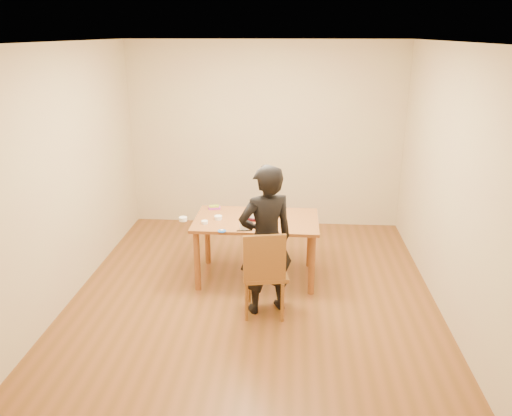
# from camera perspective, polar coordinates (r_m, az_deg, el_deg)

# --- Properties ---
(room_shell) EXTENTS (4.00, 4.50, 2.70)m
(room_shell) POSITION_cam_1_polar(r_m,az_deg,el_deg) (5.51, -0.03, 4.35)
(room_shell) COLOR brown
(room_shell) RESTS_ON ground
(dining_table) EXTENTS (1.43, 0.86, 0.04)m
(dining_table) POSITION_cam_1_polar(r_m,az_deg,el_deg) (5.77, 0.04, -1.43)
(dining_table) COLOR brown
(dining_table) RESTS_ON floor
(dining_chair) EXTENTS (0.50, 0.50, 0.04)m
(dining_chair) POSITION_cam_1_polar(r_m,az_deg,el_deg) (5.17, 1.09, -7.44)
(dining_chair) COLOR brown
(dining_chair) RESTS_ON floor
(cake_plate) EXTENTS (0.30, 0.30, 0.02)m
(cake_plate) POSITION_cam_1_polar(r_m,az_deg,el_deg) (5.81, -0.02, -0.96)
(cake_plate) COLOR red
(cake_plate) RESTS_ON dining_table
(cake) EXTENTS (0.21, 0.21, 0.07)m
(cake) POSITION_cam_1_polar(r_m,az_deg,el_deg) (5.80, -0.02, -0.55)
(cake) COLOR white
(cake) RESTS_ON cake_plate
(frosting_dome) EXTENTS (0.21, 0.21, 0.03)m
(frosting_dome) POSITION_cam_1_polar(r_m,az_deg,el_deg) (5.78, -0.02, -0.12)
(frosting_dome) COLOR white
(frosting_dome) RESTS_ON cake
(frosting_tub) EXTENTS (0.10, 0.10, 0.09)m
(frosting_tub) POSITION_cam_1_polar(r_m,az_deg,el_deg) (5.45, -1.36, -2.05)
(frosting_tub) COLOR white
(frosting_tub) RESTS_ON dining_table
(frosting_lid) EXTENTS (0.09, 0.09, 0.01)m
(frosting_lid) POSITION_cam_1_polar(r_m,az_deg,el_deg) (5.42, -3.92, -2.64)
(frosting_lid) COLOR #1B4EB2
(frosting_lid) RESTS_ON dining_table
(frosting_dollop) EXTENTS (0.04, 0.04, 0.02)m
(frosting_dollop) POSITION_cam_1_polar(r_m,az_deg,el_deg) (5.42, -3.92, -2.51)
(frosting_dollop) COLOR white
(frosting_dollop) RESTS_ON frosting_lid
(ramekin_green) EXTENTS (0.07, 0.07, 0.04)m
(ramekin_green) POSITION_cam_1_polar(r_m,az_deg,el_deg) (5.65, -5.89, -1.62)
(ramekin_green) COLOR white
(ramekin_green) RESTS_ON dining_table
(ramekin_yellow) EXTENTS (0.09, 0.09, 0.04)m
(ramekin_yellow) POSITION_cam_1_polar(r_m,az_deg,el_deg) (5.76, -4.34, -1.10)
(ramekin_yellow) COLOR white
(ramekin_yellow) RESTS_ON dining_table
(ramekin_multi) EXTENTS (0.09, 0.09, 0.04)m
(ramekin_multi) POSITION_cam_1_polar(r_m,az_deg,el_deg) (5.76, -8.34, -1.25)
(ramekin_multi) COLOR white
(ramekin_multi) RESTS_ON dining_table
(candy_box_pink) EXTENTS (0.15, 0.10, 0.02)m
(candy_box_pink) POSITION_cam_1_polar(r_m,az_deg,el_deg) (6.11, -4.77, 0.00)
(candy_box_pink) COLOR #D432A7
(candy_box_pink) RESTS_ON dining_table
(candy_box_green) EXTENTS (0.13, 0.08, 0.02)m
(candy_box_green) POSITION_cam_1_polar(r_m,az_deg,el_deg) (6.11, -4.82, 0.20)
(candy_box_green) COLOR green
(candy_box_green) RESTS_ON candy_box_pink
(spatula) EXTENTS (0.17, 0.04, 0.01)m
(spatula) POSITION_cam_1_polar(r_m,az_deg,el_deg) (5.42, -1.34, -2.60)
(spatula) COLOR black
(spatula) RESTS_ON dining_table
(person) EXTENTS (0.69, 0.59, 1.59)m
(person) POSITION_cam_1_polar(r_m,az_deg,el_deg) (5.06, 1.14, -3.73)
(person) COLOR black
(person) RESTS_ON floor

